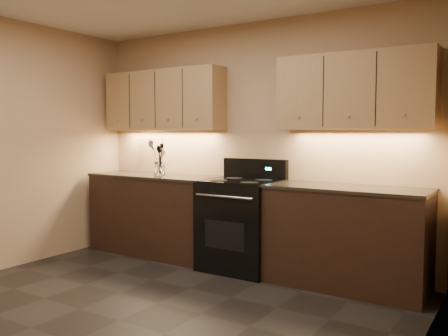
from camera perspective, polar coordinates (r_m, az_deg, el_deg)
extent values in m
plane|color=black|center=(3.85, -12.50, -17.49)|extent=(4.00, 4.00, 0.00)
cube|color=tan|center=(5.18, 3.20, 2.94)|extent=(4.00, 0.04, 2.60)
cube|color=tan|center=(2.57, 20.22, 1.31)|extent=(0.04, 4.00, 2.60)
cube|color=black|center=(5.65, -8.16, -5.65)|extent=(1.60, 0.60, 0.90)
cube|color=#342A21|center=(5.59, -8.21, -0.95)|extent=(1.62, 0.62, 0.03)
cube|color=black|center=(4.53, 14.45, -8.24)|extent=(1.44, 0.60, 0.90)
cube|color=#342A21|center=(4.45, 14.57, -2.38)|extent=(1.46, 0.62, 0.03)
cube|color=black|center=(4.95, 2.10, -6.91)|extent=(0.76, 0.65, 0.92)
cube|color=black|center=(4.88, 2.12, -1.55)|extent=(0.70, 0.60, 0.01)
cube|color=black|center=(5.12, 3.75, -0.11)|extent=(0.76, 0.07, 0.22)
cube|color=#19E5F2|center=(5.00, 5.35, -0.09)|extent=(0.06, 0.00, 0.03)
cylinder|color=silver|center=(4.61, -0.05, -3.46)|extent=(0.65, 0.02, 0.02)
cube|color=black|center=(4.69, 0.04, -8.12)|extent=(0.46, 0.00, 0.28)
cylinder|color=black|center=(4.85, -0.62, -1.50)|extent=(0.18, 0.18, 0.00)
cylinder|color=black|center=(4.66, 3.08, -1.74)|extent=(0.18, 0.18, 0.00)
cylinder|color=black|center=(5.10, 1.24, -1.22)|extent=(0.18, 0.18, 0.00)
cylinder|color=black|center=(4.92, 4.81, -1.43)|extent=(0.18, 0.18, 0.00)
cube|color=#A78553|center=(5.70, -7.30, 8.07)|extent=(1.60, 0.30, 0.70)
cube|color=#A78553|center=(4.58, 15.37, 8.88)|extent=(1.44, 0.30, 0.70)
cube|color=#B2B5BA|center=(5.93, -7.82, 1.34)|extent=(0.08, 0.01, 0.12)
cylinder|color=white|center=(5.49, -7.74, -0.07)|extent=(0.14, 0.14, 0.15)
cylinder|color=white|center=(5.50, -7.73, -0.80)|extent=(0.12, 0.12, 0.02)
cube|color=tan|center=(5.99, -8.81, 1.59)|extent=(0.35, 0.13, 0.43)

